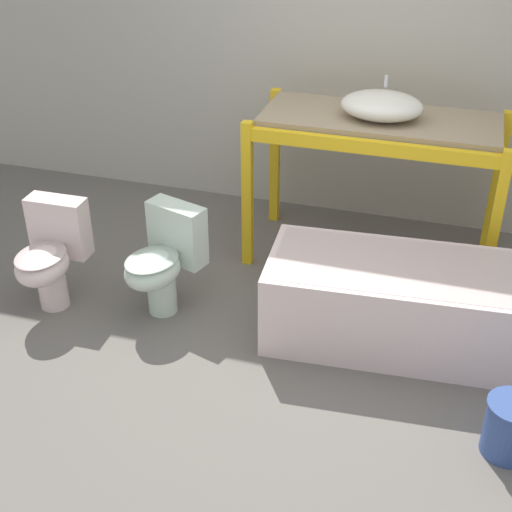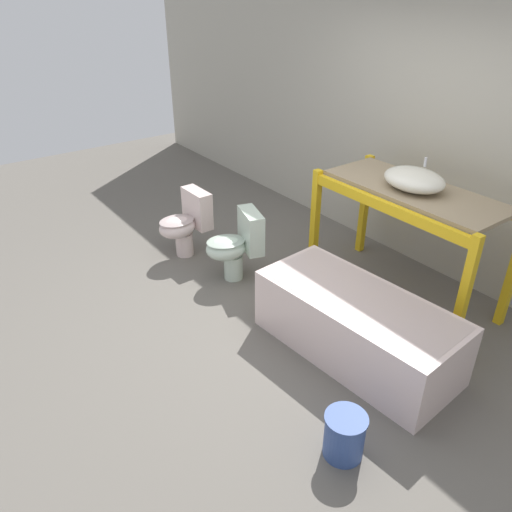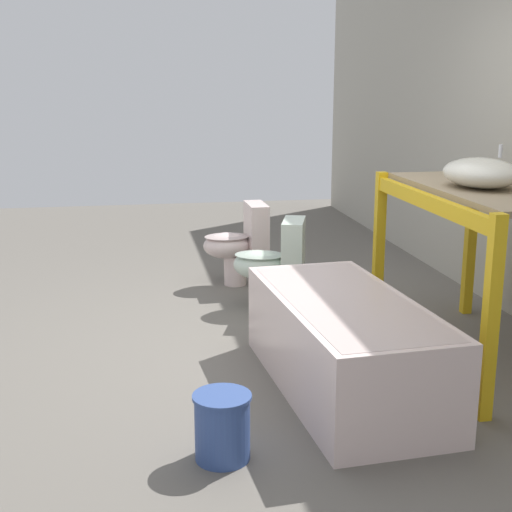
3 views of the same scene
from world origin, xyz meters
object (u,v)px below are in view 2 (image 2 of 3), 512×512
Objects in this scene: toilet_near at (236,244)px; bucket_white at (344,435)px; sink_basin at (414,179)px; bathtub_main at (357,321)px; toilet_far at (186,222)px.

bucket_white is (2.20, -0.69, -0.21)m from toilet_near.
toilet_near is at bearing -138.80° from sink_basin.
toilet_near is 2.21× the size of bucket_white.
toilet_near is at bearing 162.72° from bucket_white.
bathtub_main is 5.27× the size of bucket_white.
bucket_white is (1.01, -1.73, -1.03)m from sink_basin.
sink_basin is 1.72× the size of bucket_white.
bathtub_main is 1.55m from toilet_near.
toilet_far is (-0.74, -0.16, 0.00)m from toilet_near.
bathtub_main is at bearing -69.98° from sink_basin.
bucket_white is at bearing -54.29° from bathtub_main.
sink_basin is 2.25m from bucket_white.
sink_basin is 0.78× the size of toilet_near.
bathtub_main is 2.39× the size of toilet_far.
toilet_near is 2.32m from bucket_white.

